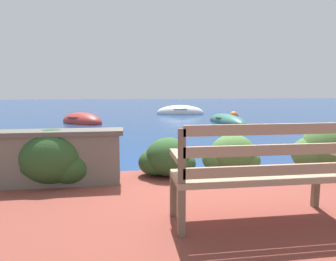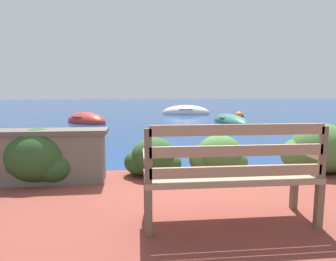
# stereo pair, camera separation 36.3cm
# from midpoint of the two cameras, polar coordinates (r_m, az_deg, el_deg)

# --- Properties ---
(ground_plane) EXTENTS (80.00, 80.00, 0.00)m
(ground_plane) POSITION_cam_midpoint_polar(r_m,az_deg,el_deg) (4.70, 2.41, -9.84)
(ground_plane) COLOR navy
(park_bench) EXTENTS (1.56, 0.48, 0.93)m
(park_bench) POSITION_cam_midpoint_polar(r_m,az_deg,el_deg) (2.78, 13.50, -7.46)
(park_bench) COLOR brown
(park_bench) RESTS_ON patio_terrace
(stone_wall) EXTENTS (2.26, 0.38, 0.70)m
(stone_wall) POSITION_cam_midpoint_polar(r_m,az_deg,el_deg) (4.22, -26.62, -4.68)
(stone_wall) COLOR #666056
(stone_wall) RESTS_ON patio_terrace
(hedge_clump_left) EXTENTS (1.05, 0.75, 0.71)m
(hedge_clump_left) POSITION_cam_midpoint_polar(r_m,az_deg,el_deg) (4.19, -23.55, -5.19)
(hedge_clump_left) COLOR #284C23
(hedge_clump_left) RESTS_ON patio_terrace
(hedge_clump_centre) EXTENTS (0.80, 0.58, 0.54)m
(hedge_clump_centre) POSITION_cam_midpoint_polar(r_m,az_deg,el_deg) (4.20, -2.61, -5.52)
(hedge_clump_centre) COLOR #284C23
(hedge_clump_centre) RESTS_ON patio_terrace
(hedge_clump_right) EXTENTS (0.83, 0.60, 0.57)m
(hedge_clump_right) POSITION_cam_midpoint_polar(r_m,az_deg,el_deg) (4.41, 9.71, -4.88)
(hedge_clump_right) COLOR #426B33
(hedge_clump_right) RESTS_ON patio_terrace
(hedge_clump_far_right) EXTENTS (1.07, 0.77, 0.73)m
(hedge_clump_far_right) POSITION_cam_midpoint_polar(r_m,az_deg,el_deg) (4.97, 26.53, -3.33)
(hedge_clump_far_right) COLOR #426B33
(hedge_clump_far_right) RESTS_ON patio_terrace
(rowboat_nearest) EXTENTS (1.25, 3.08, 0.65)m
(rowboat_nearest) POSITION_cam_midpoint_polar(r_m,az_deg,el_deg) (13.11, 10.35, 1.73)
(rowboat_nearest) COLOR #336B5B
(rowboat_nearest) RESTS_ON ground_plane
(rowboat_mid) EXTENTS (2.39, 2.46, 0.78)m
(rowboat_mid) POSITION_cam_midpoint_polar(r_m,az_deg,el_deg) (13.34, -16.82, 1.68)
(rowboat_mid) COLOR #9E2D28
(rowboat_mid) RESTS_ON ground_plane
(rowboat_far) EXTENTS (2.91, 1.70, 0.90)m
(rowboat_far) POSITION_cam_midpoint_polar(r_m,az_deg,el_deg) (17.48, 1.74, 3.43)
(rowboat_far) COLOR silver
(rowboat_far) RESTS_ON ground_plane
(mooring_buoy) EXTENTS (0.51, 0.51, 0.47)m
(mooring_buoy) POSITION_cam_midpoint_polar(r_m,az_deg,el_deg) (15.64, 11.76, 2.76)
(mooring_buoy) COLOR orange
(mooring_buoy) RESTS_ON ground_plane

